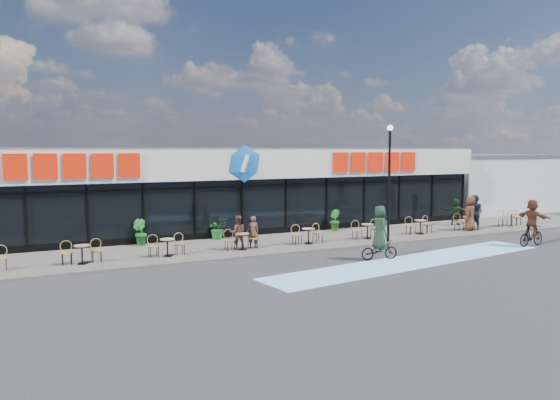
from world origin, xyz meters
The scene contains 24 objects.
ground centered at (0.00, 0.00, 0.00)m, with size 120.00×120.00×0.00m, color #28282B.
sidewalk centered at (0.00, 4.50, 0.05)m, with size 44.00×5.00×0.10m, color #5E5A54.
bike_lane centered at (4.00, -1.50, 0.01)m, with size 14.00×2.20×0.01m, color #7EBAEE.
building centered at (0.00, 9.93, 2.34)m, with size 30.60×6.57×4.75m.
neighbour_building centered at (20.50, 11.00, 2.06)m, with size 9.20×7.20×4.11m.
lamp_post centered at (5.61, 2.30, 3.38)m, with size 0.28×0.28×5.57m.
bistro_set_1 centered at (-8.17, 3.54, 0.56)m, with size 1.54×0.62×0.90m.
bistro_set_2 centered at (-4.82, 3.54, 0.56)m, with size 1.54×0.62×0.90m.
bistro_set_3 centered at (-1.47, 3.54, 0.56)m, with size 1.54×0.62×0.90m.
bistro_set_4 centered at (1.87, 3.54, 0.56)m, with size 1.54×0.62×0.90m.
bistro_set_5 centered at (5.22, 3.54, 0.56)m, with size 1.54×0.62×0.90m.
bistro_set_6 centered at (8.57, 3.54, 0.56)m, with size 1.54×0.62×0.90m.
bistro_set_7 centered at (11.92, 3.54, 0.56)m, with size 1.54×0.62×0.90m.
bistro_set_8 centered at (15.26, 3.54, 0.56)m, with size 1.54×0.62×0.90m.
potted_plant_left centered at (-5.28, 6.59, 0.71)m, with size 0.67×0.54×1.22m, color #1C6322.
potted_plant_mid centered at (-1.46, 6.68, 0.62)m, with size 0.94×0.82×1.05m, color #1D6726.
potted_plant_right centered at (5.22, 6.52, 0.67)m, with size 0.63×0.51×1.15m, color #28611B.
patron_left centered at (-0.87, 3.66, 0.82)m, with size 0.53×0.35×1.45m, color #503129.
patron_right centered at (-1.60, 3.65, 0.86)m, with size 0.73×0.57×1.51m, color #503229.
pedestrian_a centered at (12.24, 3.28, 1.07)m, with size 0.94×0.73×1.93m, color #27303D.
pedestrian_b centered at (12.71, 5.21, 0.89)m, with size 1.46×0.46×1.57m, color black.
pedestrian_c centered at (11.80, 3.19, 1.04)m, with size 0.92×0.60×1.88m, color #492A1A.
cyclist_a centered at (2.93, -0.62, 0.93)m, with size 1.65×0.96×2.24m.
cyclist_b centered at (11.19, -1.23, 1.04)m, with size 1.72×1.67×2.20m.
Camera 1 is at (-10.50, -18.61, 4.57)m, focal length 35.00 mm.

